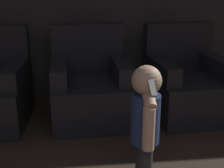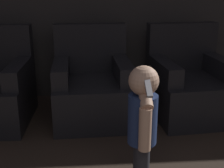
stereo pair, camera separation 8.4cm
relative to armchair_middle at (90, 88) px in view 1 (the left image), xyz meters
name	(u,v)px [view 1 (the left image)]	position (x,y,z in m)	size (l,w,h in m)	color
armchair_middle	(90,88)	(0.00, 0.00, 0.00)	(0.85, 0.94, 1.00)	black
armchair_right	(186,85)	(1.09, 0.00, 0.00)	(0.89, 0.98, 1.00)	black
person_toddler	(145,119)	(0.33, -1.32, 0.21)	(0.20, 0.36, 0.93)	#28282D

